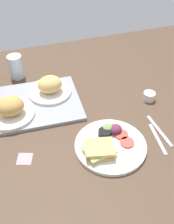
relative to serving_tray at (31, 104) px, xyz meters
The scene contains 10 objects.
ground_plane 28.03cm from the serving_tray, 44.43° to the right, with size 190.00×150.00×3.00cm, color #4C3828.
serving_tray is the anchor object (origin of this frame).
bread_plate_near 11.81cm from the serving_tray, 149.49° to the right, with size 21.94×21.94×9.46cm.
bread_plate_far 11.95cm from the serving_tray, 24.02° to the left, with size 20.80×20.80×9.25cm.
plate_with_salad 42.71cm from the serving_tray, 54.05° to the right, with size 28.38×28.38×5.40cm.
drinking_glass 26.49cm from the serving_tray, 96.51° to the left, with size 7.36×7.36×12.33cm, color silver.
espresso_cup 55.70cm from the serving_tray, 13.55° to the right, with size 5.60×5.60×4.00cm, color silver.
fork 58.81cm from the serving_tray, 38.96° to the right, with size 17.00×1.40×0.50cm, color #B7B7BC.
knife 58.84cm from the serving_tray, 34.09° to the right, with size 19.00×1.40×0.50cm, color #B7B7BC.
sticky_note 31.23cm from the serving_tray, 104.08° to the right, with size 5.60×5.60×0.12cm, color pink.
Camera 1 is at (-24.65, -78.56, 81.92)cm, focal length 42.96 mm.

